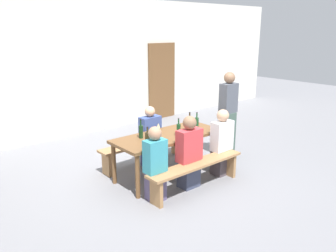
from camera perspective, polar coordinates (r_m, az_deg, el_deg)
name	(u,v)px	position (r m, az deg, el deg)	size (l,w,h in m)	color
ground_plane	(168,175)	(6.02, 0.00, -8.27)	(24.00, 24.00, 0.00)	slate
back_wall	(76,67)	(8.35, -15.11, 9.46)	(14.00, 0.20, 3.20)	silver
wooden_door	(162,81)	(9.62, -1.04, 7.50)	(0.90, 0.06, 2.10)	brown
tasting_table	(168,139)	(5.78, 0.00, -2.22)	(1.91, 0.79, 0.75)	brown
bench_near	(196,169)	(5.41, 4.80, -7.16)	(1.81, 0.30, 0.45)	#9E7247
bench_far	(144,146)	(6.39, -4.03, -3.42)	(1.81, 0.30, 0.45)	#9E7247
wine_bottle_0	(141,131)	(5.55, -4.57, -0.88)	(0.07, 0.07, 0.32)	#143319
wine_bottle_1	(179,130)	(5.62, 1.78, -0.63)	(0.07, 0.07, 0.31)	#194723
wine_bottle_2	(148,139)	(5.14, -3.45, -2.21)	(0.08, 0.08, 0.31)	#332814
wine_bottle_3	(190,123)	(6.03, 3.64, 0.50)	(0.08, 0.08, 0.31)	#332814
wine_bottle_4	(197,124)	(5.94, 4.83, 0.36)	(0.07, 0.07, 0.33)	#194723
wine_glass_0	(158,126)	(5.82, -1.63, 0.02)	(0.06, 0.06, 0.17)	silver
wine_glass_1	(190,121)	(6.24, 3.65, 0.92)	(0.08, 0.08, 0.15)	silver
wine_glass_2	(152,137)	(5.21, -2.75, -1.92)	(0.06, 0.06, 0.18)	silver
seated_guest_near_0	(155,165)	(5.00, -2.15, -6.62)	(0.32, 0.24, 1.14)	#544B70
seated_guest_near_1	(189,154)	(5.41, 3.56, -4.68)	(0.42, 0.24, 1.18)	#393F58
seated_guest_near_2	(222,144)	(5.95, 8.98, -3.00)	(0.39, 0.24, 1.17)	#483E44
seated_guest_far_0	(150,138)	(6.24, -2.99, -2.09)	(0.39, 0.24, 1.14)	navy
standing_host	(228,116)	(6.68, 9.96, 1.58)	(0.34, 0.24, 1.70)	#3E554B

